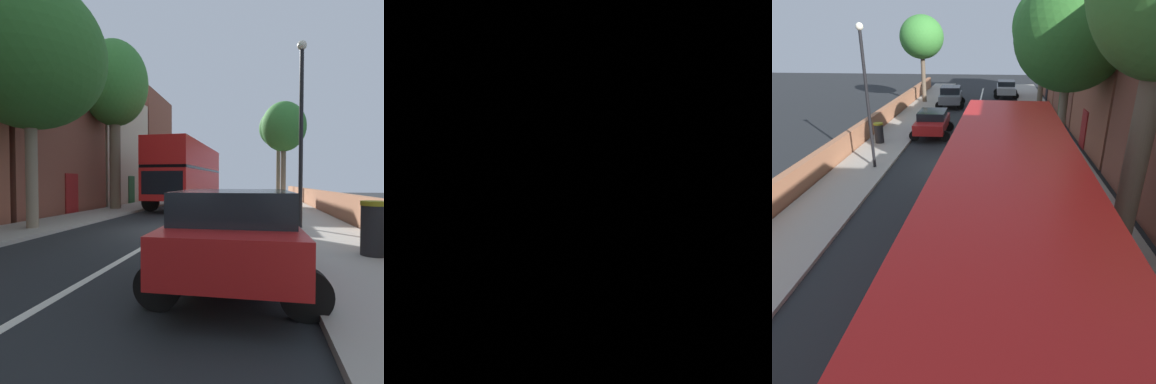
% 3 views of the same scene
% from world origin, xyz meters
% --- Properties ---
extents(ground_plane, '(84.00, 84.00, 0.00)m').
position_xyz_m(ground_plane, '(0.00, 0.00, 0.00)').
color(ground_plane, black).
extents(road_centre_line, '(0.16, 54.00, 0.01)m').
position_xyz_m(road_centre_line, '(0.00, 0.00, 0.00)').
color(road_centre_line, silver).
rests_on(road_centre_line, ground).
extents(sidewalk_left, '(2.60, 60.00, 0.12)m').
position_xyz_m(sidewalk_left, '(-4.90, 0.00, 0.06)').
color(sidewalk_left, '#9E998E').
rests_on(sidewalk_left, ground).
extents(sidewalk_right, '(2.60, 60.00, 0.12)m').
position_xyz_m(sidewalk_right, '(4.90, 0.00, 0.06)').
color(sidewalk_right, '#9E998E').
rests_on(sidewalk_right, ground).
extents(boundary_wall_right, '(0.36, 54.00, 1.18)m').
position_xyz_m(boundary_wall_right, '(6.45, 0.00, 0.59)').
color(boundary_wall_right, '#9E6647').
rests_on(boundary_wall_right, ground).
extents(double_decker_bus, '(3.77, 11.35, 4.06)m').
position_xyz_m(double_decker_bus, '(-1.70, 10.24, 2.36)').
color(double_decker_bus, red).
rests_on(double_decker_bus, ground).
extents(parked_car_red_right_0, '(2.54, 3.95, 1.55)m').
position_xyz_m(parked_car_red_right_0, '(2.50, -5.72, 0.90)').
color(parked_car_red_right_0, '#AD1919').
rests_on(parked_car_red_right_0, ground).
extents(parked_car_grey_right_1, '(2.63, 4.03, 1.73)m').
position_xyz_m(parked_car_grey_right_1, '(2.50, -15.45, 0.97)').
color(parked_car_grey_right_1, slate).
rests_on(parked_car_grey_right_1, ground).
extents(parked_car_silver_left_2, '(2.52, 4.10, 1.60)m').
position_xyz_m(parked_car_silver_left_2, '(-2.50, -21.00, 0.92)').
color(parked_car_silver_left_2, '#B7BABF').
rests_on(parked_car_silver_left_2, ground).
extents(street_tree_left_0, '(4.62, 4.62, 8.82)m').
position_xyz_m(street_tree_left_0, '(-4.71, -10.88, 6.42)').
color(street_tree_left_0, brown).
rests_on(street_tree_left_0, sidewalk_left).
extents(street_tree_left_2, '(5.13, 5.13, 8.25)m').
position_xyz_m(street_tree_left_2, '(-4.67, -1.29, 5.90)').
color(street_tree_left_2, '#7A6B56').
rests_on(street_tree_left_2, sidewalk_left).
extents(street_tree_right_3, '(3.87, 3.87, 7.36)m').
position_xyz_m(street_tree_right_3, '(5.19, -17.10, 5.63)').
color(street_tree_right_3, brown).
rests_on(street_tree_right_3, sidewalk_right).
extents(lamppost_right, '(0.32, 0.32, 6.31)m').
position_xyz_m(lamppost_right, '(4.30, 0.54, 3.81)').
color(lamppost_right, black).
rests_on(lamppost_right, sidewalk_right).
extents(litter_bin_right, '(0.55, 0.55, 1.16)m').
position_xyz_m(litter_bin_right, '(5.30, -3.50, 0.71)').
color(litter_bin_right, black).
rests_on(litter_bin_right, sidewalk_right).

